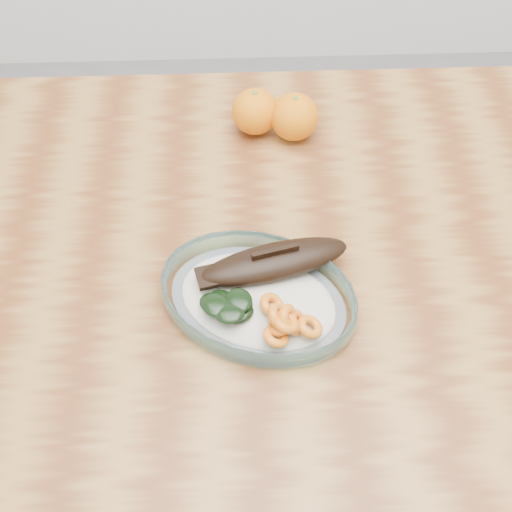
% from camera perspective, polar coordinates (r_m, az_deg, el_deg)
% --- Properties ---
extents(ground, '(3.00, 3.00, 0.00)m').
position_cam_1_polar(ground, '(1.52, 3.89, -17.53)').
color(ground, slate).
rests_on(ground, ground).
extents(dining_table, '(1.20, 0.80, 0.75)m').
position_cam_1_polar(dining_table, '(0.94, 6.04, -3.74)').
color(dining_table, brown).
rests_on(dining_table, ground).
extents(plated_meal, '(0.59, 0.59, 0.08)m').
position_cam_1_polar(plated_meal, '(0.79, 0.24, -3.46)').
color(plated_meal, white).
rests_on(plated_meal, dining_table).
extents(orange_left, '(0.07, 0.07, 0.07)m').
position_cam_1_polar(orange_left, '(1.00, -0.07, 12.72)').
color(orange_left, '#E06404').
rests_on(orange_left, dining_table).
extents(orange_right, '(0.07, 0.07, 0.07)m').
position_cam_1_polar(orange_right, '(0.99, 3.41, 12.25)').
color(orange_right, '#E06404').
rests_on(orange_right, dining_table).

